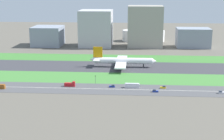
{
  "coord_description": "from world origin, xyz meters",
  "views": [
    {
      "loc": [
        25.84,
        -318.6,
        77.63
      ],
      "look_at": [
        5.72,
        -36.5,
        6.0
      ],
      "focal_mm": 53.74,
      "sensor_mm": 36.0,
      "label": 1
    }
  ],
  "objects_px": {
    "hangar_building": "(96,28)",
    "cargo_warehouse": "(193,38)",
    "car_1": "(163,87)",
    "office_tower": "(145,26)",
    "car_3": "(155,91)",
    "bus_1": "(132,85)",
    "airliner": "(122,61)",
    "terminal_building": "(48,36)",
    "traffic_light": "(95,79)",
    "fuel_tank_west": "(131,36)",
    "fuel_tank_centre": "(156,36)",
    "car_2": "(221,92)",
    "car_4": "(112,86)",
    "truck_0": "(70,84)"
  },
  "relations": [
    {
      "from": "hangar_building",
      "to": "car_2",
      "type": "bearing_deg",
      "value": -58.98
    },
    {
      "from": "fuel_tank_centre",
      "to": "bus_1",
      "type": "bearing_deg",
      "value": -97.95
    },
    {
      "from": "airliner",
      "to": "hangar_building",
      "type": "bearing_deg",
      "value": 108.67
    },
    {
      "from": "car_1",
      "to": "traffic_light",
      "type": "distance_m",
      "value": 54.65
    },
    {
      "from": "car_1",
      "to": "car_4",
      "type": "bearing_deg",
      "value": 180.0
    },
    {
      "from": "truck_0",
      "to": "hangar_building",
      "type": "height_order",
      "value": "hangar_building"
    },
    {
      "from": "cargo_warehouse",
      "to": "car_3",
      "type": "bearing_deg",
      "value": -106.84
    },
    {
      "from": "car_2",
      "to": "cargo_warehouse",
      "type": "bearing_deg",
      "value": -92.86
    },
    {
      "from": "airliner",
      "to": "car_4",
      "type": "relative_size",
      "value": 14.77
    },
    {
      "from": "airliner",
      "to": "car_2",
      "type": "height_order",
      "value": "airliner"
    },
    {
      "from": "airliner",
      "to": "car_2",
      "type": "xyz_separation_m",
      "value": [
        76.95,
        -78.0,
        -5.31
      ]
    },
    {
      "from": "car_3",
      "to": "car_4",
      "type": "distance_m",
      "value": 34.31
    },
    {
      "from": "car_3",
      "to": "terminal_building",
      "type": "xyz_separation_m",
      "value": [
        -131.04,
        192.0,
        11.71
      ]
    },
    {
      "from": "airliner",
      "to": "car_3",
      "type": "relative_size",
      "value": 14.77
    },
    {
      "from": "terminal_building",
      "to": "fuel_tank_west",
      "type": "relative_size",
      "value": 1.63
    },
    {
      "from": "hangar_building",
      "to": "fuel_tank_centre",
      "type": "relative_size",
      "value": 2.04
    },
    {
      "from": "traffic_light",
      "to": "fuel_tank_west",
      "type": "xyz_separation_m",
      "value": [
        24.62,
        219.01,
        3.49
      ]
    },
    {
      "from": "car_2",
      "to": "traffic_light",
      "type": "bearing_deg",
      "value": -10.66
    },
    {
      "from": "car_4",
      "to": "cargo_warehouse",
      "type": "xyz_separation_m",
      "value": [
        90.93,
        182.0,
        11.41
      ]
    },
    {
      "from": "cargo_warehouse",
      "to": "office_tower",
      "type": "bearing_deg",
      "value": 180.0
    },
    {
      "from": "truck_0",
      "to": "terminal_building",
      "type": "xyz_separation_m",
      "value": [
        -64.74,
        182.0,
        10.96
      ]
    },
    {
      "from": "car_2",
      "to": "cargo_warehouse",
      "type": "distance_m",
      "value": 192.58
    },
    {
      "from": "bus_1",
      "to": "terminal_building",
      "type": "xyz_separation_m",
      "value": [
        -113.65,
        182.0,
        10.81
      ]
    },
    {
      "from": "bus_1",
      "to": "terminal_building",
      "type": "bearing_deg",
      "value": 121.98
    },
    {
      "from": "airliner",
      "to": "terminal_building",
      "type": "relative_size",
      "value": 1.71
    },
    {
      "from": "car_2",
      "to": "truck_0",
      "type": "height_order",
      "value": "truck_0"
    },
    {
      "from": "car_4",
      "to": "fuel_tank_centre",
      "type": "relative_size",
      "value": 0.19
    },
    {
      "from": "airliner",
      "to": "cargo_warehouse",
      "type": "height_order",
      "value": "cargo_warehouse"
    },
    {
      "from": "truck_0",
      "to": "terminal_building",
      "type": "bearing_deg",
      "value": 109.58
    },
    {
      "from": "truck_0",
      "to": "fuel_tank_west",
      "type": "distance_m",
      "value": 231.27
    },
    {
      "from": "car_3",
      "to": "fuel_tank_west",
      "type": "height_order",
      "value": "fuel_tank_west"
    },
    {
      "from": "airliner",
      "to": "hangar_building",
      "type": "height_order",
      "value": "hangar_building"
    },
    {
      "from": "car_3",
      "to": "office_tower",
      "type": "bearing_deg",
      "value": -89.0
    },
    {
      "from": "car_1",
      "to": "office_tower",
      "type": "relative_size",
      "value": 0.08
    },
    {
      "from": "airliner",
      "to": "car_4",
      "type": "bearing_deg",
      "value": -93.7
    },
    {
      "from": "truck_0",
      "to": "car_4",
      "type": "relative_size",
      "value": 1.91
    },
    {
      "from": "hangar_building",
      "to": "cargo_warehouse",
      "type": "bearing_deg",
      "value": 0.0
    },
    {
      "from": "car_1",
      "to": "truck_0",
      "type": "xyz_separation_m",
      "value": [
        -73.16,
        -0.0,
        0.75
      ]
    },
    {
      "from": "hangar_building",
      "to": "terminal_building",
      "type": "bearing_deg",
      "value": 180.0
    },
    {
      "from": "bus_1",
      "to": "fuel_tank_centre",
      "type": "relative_size",
      "value": 0.51
    },
    {
      "from": "car_3",
      "to": "bus_1",
      "type": "xyz_separation_m",
      "value": [
        -17.39,
        10.0,
        0.9
      ]
    },
    {
      "from": "car_1",
      "to": "fuel_tank_west",
      "type": "height_order",
      "value": "fuel_tank_west"
    },
    {
      "from": "bus_1",
      "to": "airliner",
      "type": "bearing_deg",
      "value": 99.22
    },
    {
      "from": "fuel_tank_centre",
      "to": "car_3",
      "type": "bearing_deg",
      "value": -93.45
    },
    {
      "from": "car_3",
      "to": "car_2",
      "type": "xyz_separation_m",
      "value": [
        48.52,
        0.0,
        0.0
      ]
    },
    {
      "from": "car_1",
      "to": "car_2",
      "type": "relative_size",
      "value": 1.0
    },
    {
      "from": "car_4",
      "to": "traffic_light",
      "type": "distance_m",
      "value": 16.7
    },
    {
      "from": "bus_1",
      "to": "office_tower",
      "type": "xyz_separation_m",
      "value": [
        14.04,
        182.0,
        24.48
      ]
    },
    {
      "from": "cargo_warehouse",
      "to": "airliner",
      "type": "bearing_deg",
      "value": -127.2
    },
    {
      "from": "office_tower",
      "to": "truck_0",
      "type": "bearing_deg",
      "value": -109.08
    }
  ]
}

